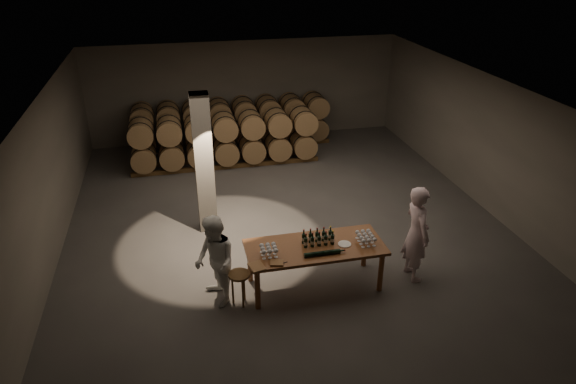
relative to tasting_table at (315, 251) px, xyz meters
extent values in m
plane|color=#4E4B49|center=(0.00, 2.50, -0.80)|extent=(12.00, 12.00, 0.00)
plane|color=#605E59|center=(0.00, 2.50, 2.40)|extent=(12.00, 12.00, 0.00)
plane|color=#656157|center=(0.00, 8.50, 0.80)|extent=(10.00, 0.00, 10.00)
plane|color=#656157|center=(0.00, -3.50, 0.80)|extent=(10.00, 0.00, 10.00)
plane|color=#656157|center=(-5.00, 2.50, 0.80)|extent=(0.00, 12.00, 12.00)
plane|color=#656157|center=(5.00, 2.50, 0.80)|extent=(0.00, 12.00, 12.00)
cube|color=gray|center=(-1.80, 2.70, 0.80)|extent=(0.40, 0.40, 3.20)
cylinder|color=brown|center=(-1.18, -0.43, -0.38)|extent=(0.10, 0.10, 0.84)
cylinder|color=brown|center=(1.18, -0.43, -0.38)|extent=(0.10, 0.10, 0.84)
cylinder|color=brown|center=(-1.18, 0.43, -0.38)|extent=(0.10, 0.10, 0.84)
cylinder|color=brown|center=(1.18, 0.43, -0.38)|extent=(0.10, 0.10, 0.84)
cube|color=brown|center=(0.00, 0.00, 0.07)|extent=(2.60, 1.10, 0.06)
cube|color=brown|center=(-0.57, 7.40, -0.74)|extent=(6.26, 0.10, 0.12)
cube|color=brown|center=(-0.57, 8.00, -0.74)|extent=(6.26, 0.10, 0.12)
cylinder|color=olive|center=(-3.30, 7.70, -0.33)|extent=(0.70, 0.95, 0.70)
cylinder|color=black|center=(-3.30, 7.44, -0.33)|extent=(0.73, 0.04, 0.73)
cylinder|color=black|center=(-3.30, 7.96, -0.33)|extent=(0.73, 0.04, 0.73)
cylinder|color=olive|center=(-2.52, 7.70, -0.33)|extent=(0.70, 0.95, 0.70)
cylinder|color=black|center=(-2.52, 7.44, -0.33)|extent=(0.73, 0.04, 0.73)
cylinder|color=black|center=(-2.52, 7.96, -0.33)|extent=(0.73, 0.04, 0.73)
cylinder|color=olive|center=(-1.74, 7.70, -0.33)|extent=(0.70, 0.95, 0.70)
cylinder|color=black|center=(-1.74, 7.44, -0.33)|extent=(0.73, 0.04, 0.73)
cylinder|color=black|center=(-1.74, 7.96, -0.33)|extent=(0.73, 0.04, 0.73)
cylinder|color=olive|center=(-0.96, 7.70, -0.33)|extent=(0.70, 0.95, 0.70)
cylinder|color=black|center=(-0.96, 7.44, -0.33)|extent=(0.73, 0.04, 0.73)
cylinder|color=black|center=(-0.96, 7.96, -0.33)|extent=(0.73, 0.04, 0.73)
cylinder|color=olive|center=(-0.18, 7.70, -0.33)|extent=(0.70, 0.95, 0.70)
cylinder|color=black|center=(-0.18, 7.44, -0.33)|extent=(0.73, 0.04, 0.73)
cylinder|color=black|center=(-0.18, 7.96, -0.33)|extent=(0.73, 0.04, 0.73)
cylinder|color=olive|center=(0.60, 7.70, -0.33)|extent=(0.70, 0.95, 0.70)
cylinder|color=black|center=(0.60, 7.44, -0.33)|extent=(0.73, 0.04, 0.73)
cylinder|color=black|center=(0.60, 7.96, -0.33)|extent=(0.73, 0.04, 0.73)
cylinder|color=olive|center=(1.38, 7.70, -0.33)|extent=(0.70, 0.95, 0.70)
cylinder|color=black|center=(1.38, 7.44, -0.33)|extent=(0.73, 0.04, 0.73)
cylinder|color=black|center=(1.38, 7.96, -0.33)|extent=(0.73, 0.04, 0.73)
cylinder|color=olive|center=(2.16, 7.70, -0.33)|extent=(0.70, 0.95, 0.70)
cylinder|color=black|center=(2.16, 7.44, -0.33)|extent=(0.73, 0.04, 0.73)
cylinder|color=black|center=(2.16, 7.96, -0.33)|extent=(0.73, 0.04, 0.73)
cylinder|color=olive|center=(-3.30, 7.70, 0.41)|extent=(0.70, 0.95, 0.70)
cylinder|color=black|center=(-3.30, 7.44, 0.41)|extent=(0.73, 0.04, 0.73)
cylinder|color=black|center=(-3.30, 7.96, 0.41)|extent=(0.73, 0.04, 0.73)
cylinder|color=olive|center=(-2.52, 7.70, 0.41)|extent=(0.70, 0.95, 0.70)
cylinder|color=black|center=(-2.52, 7.44, 0.41)|extent=(0.73, 0.04, 0.73)
cylinder|color=black|center=(-2.52, 7.96, 0.41)|extent=(0.73, 0.04, 0.73)
cylinder|color=olive|center=(-1.74, 7.70, 0.41)|extent=(0.70, 0.95, 0.70)
cylinder|color=black|center=(-1.74, 7.44, 0.41)|extent=(0.73, 0.04, 0.73)
cylinder|color=black|center=(-1.74, 7.96, 0.41)|extent=(0.73, 0.04, 0.73)
cylinder|color=olive|center=(-0.96, 7.70, 0.41)|extent=(0.70, 0.95, 0.70)
cylinder|color=black|center=(-0.96, 7.44, 0.41)|extent=(0.73, 0.04, 0.73)
cylinder|color=black|center=(-0.96, 7.96, 0.41)|extent=(0.73, 0.04, 0.73)
cylinder|color=olive|center=(-0.18, 7.70, 0.41)|extent=(0.70, 0.95, 0.70)
cylinder|color=black|center=(-0.18, 7.44, 0.41)|extent=(0.73, 0.04, 0.73)
cylinder|color=black|center=(-0.18, 7.96, 0.41)|extent=(0.73, 0.04, 0.73)
cylinder|color=olive|center=(0.60, 7.70, 0.41)|extent=(0.70, 0.95, 0.70)
cylinder|color=black|center=(0.60, 7.44, 0.41)|extent=(0.73, 0.04, 0.73)
cylinder|color=black|center=(0.60, 7.96, 0.41)|extent=(0.73, 0.04, 0.73)
cylinder|color=olive|center=(1.38, 7.70, 0.41)|extent=(0.70, 0.95, 0.70)
cylinder|color=black|center=(1.38, 7.44, 0.41)|extent=(0.73, 0.04, 0.73)
cylinder|color=black|center=(1.38, 7.96, 0.41)|extent=(0.73, 0.04, 0.73)
cylinder|color=olive|center=(2.16, 7.70, 0.41)|extent=(0.70, 0.95, 0.70)
cylinder|color=black|center=(2.16, 7.44, 0.41)|extent=(0.73, 0.04, 0.73)
cylinder|color=black|center=(2.16, 7.96, 0.41)|extent=(0.73, 0.04, 0.73)
cube|color=brown|center=(-0.96, 6.00, -0.74)|extent=(5.48, 0.10, 0.12)
cube|color=brown|center=(-0.96, 6.60, -0.74)|extent=(5.48, 0.10, 0.12)
cylinder|color=olive|center=(-3.30, 6.30, -0.33)|extent=(0.70, 0.95, 0.70)
cylinder|color=black|center=(-3.30, 6.04, -0.33)|extent=(0.73, 0.04, 0.73)
cylinder|color=black|center=(-3.30, 6.56, -0.33)|extent=(0.73, 0.04, 0.73)
cylinder|color=olive|center=(-2.52, 6.30, -0.33)|extent=(0.70, 0.95, 0.70)
cylinder|color=black|center=(-2.52, 6.04, -0.33)|extent=(0.73, 0.04, 0.73)
cylinder|color=black|center=(-2.52, 6.56, -0.33)|extent=(0.73, 0.04, 0.73)
cylinder|color=olive|center=(-1.74, 6.30, -0.33)|extent=(0.70, 0.95, 0.70)
cylinder|color=black|center=(-1.74, 6.04, -0.33)|extent=(0.73, 0.04, 0.73)
cylinder|color=black|center=(-1.74, 6.56, -0.33)|extent=(0.73, 0.04, 0.73)
cylinder|color=olive|center=(-0.96, 6.30, -0.33)|extent=(0.70, 0.95, 0.70)
cylinder|color=black|center=(-0.96, 6.04, -0.33)|extent=(0.73, 0.04, 0.73)
cylinder|color=black|center=(-0.96, 6.56, -0.33)|extent=(0.73, 0.04, 0.73)
cylinder|color=olive|center=(-0.18, 6.30, -0.33)|extent=(0.70, 0.95, 0.70)
cylinder|color=black|center=(-0.18, 6.04, -0.33)|extent=(0.73, 0.04, 0.73)
cylinder|color=black|center=(-0.18, 6.56, -0.33)|extent=(0.73, 0.04, 0.73)
cylinder|color=olive|center=(0.60, 6.30, -0.33)|extent=(0.70, 0.95, 0.70)
cylinder|color=black|center=(0.60, 6.04, -0.33)|extent=(0.73, 0.04, 0.73)
cylinder|color=black|center=(0.60, 6.56, -0.33)|extent=(0.73, 0.04, 0.73)
cylinder|color=olive|center=(1.38, 6.30, -0.33)|extent=(0.70, 0.95, 0.70)
cylinder|color=black|center=(1.38, 6.04, -0.33)|extent=(0.73, 0.04, 0.73)
cylinder|color=black|center=(1.38, 6.56, -0.33)|extent=(0.73, 0.04, 0.73)
cylinder|color=olive|center=(-3.30, 6.30, 0.41)|extent=(0.70, 0.95, 0.70)
cylinder|color=black|center=(-3.30, 6.04, 0.41)|extent=(0.73, 0.04, 0.73)
cylinder|color=black|center=(-3.30, 6.56, 0.41)|extent=(0.73, 0.04, 0.73)
cylinder|color=olive|center=(-2.52, 6.30, 0.41)|extent=(0.70, 0.95, 0.70)
cylinder|color=black|center=(-2.52, 6.04, 0.41)|extent=(0.73, 0.04, 0.73)
cylinder|color=black|center=(-2.52, 6.56, 0.41)|extent=(0.73, 0.04, 0.73)
cylinder|color=olive|center=(-1.74, 6.30, 0.41)|extent=(0.70, 0.95, 0.70)
cylinder|color=black|center=(-1.74, 6.04, 0.41)|extent=(0.73, 0.04, 0.73)
cylinder|color=black|center=(-1.74, 6.56, 0.41)|extent=(0.73, 0.04, 0.73)
cylinder|color=olive|center=(-0.96, 6.30, 0.41)|extent=(0.70, 0.95, 0.70)
cylinder|color=black|center=(-0.96, 6.04, 0.41)|extent=(0.73, 0.04, 0.73)
cylinder|color=black|center=(-0.96, 6.56, 0.41)|extent=(0.73, 0.04, 0.73)
cylinder|color=olive|center=(-0.18, 6.30, 0.41)|extent=(0.70, 0.95, 0.70)
cylinder|color=black|center=(-0.18, 6.04, 0.41)|extent=(0.73, 0.04, 0.73)
cylinder|color=black|center=(-0.18, 6.56, 0.41)|extent=(0.73, 0.04, 0.73)
cylinder|color=olive|center=(0.60, 6.30, 0.41)|extent=(0.70, 0.95, 0.70)
cylinder|color=black|center=(0.60, 6.04, 0.41)|extent=(0.73, 0.04, 0.73)
cylinder|color=black|center=(0.60, 6.56, 0.41)|extent=(0.73, 0.04, 0.73)
cylinder|color=olive|center=(1.38, 6.30, 0.41)|extent=(0.70, 0.95, 0.70)
cylinder|color=black|center=(1.38, 6.04, 0.41)|extent=(0.73, 0.04, 0.73)
cylinder|color=black|center=(1.38, 6.56, 0.41)|extent=(0.73, 0.04, 0.73)
cylinder|color=black|center=(-0.18, -0.01, 0.20)|extent=(0.07, 0.07, 0.20)
cylinder|color=silver|center=(-0.18, -0.01, 0.19)|extent=(0.07, 0.07, 0.06)
cylinder|color=black|center=(-0.18, -0.01, 0.34)|extent=(0.03, 0.03, 0.08)
cylinder|color=gold|center=(-0.18, -0.01, 0.39)|extent=(0.03, 0.03, 0.02)
cylinder|color=black|center=(-0.18, 0.14, 0.20)|extent=(0.07, 0.07, 0.20)
cylinder|color=silver|center=(-0.18, 0.14, 0.19)|extent=(0.07, 0.07, 0.06)
cylinder|color=black|center=(-0.18, 0.14, 0.34)|extent=(0.03, 0.03, 0.08)
cylinder|color=maroon|center=(-0.18, 0.14, 0.39)|extent=(0.03, 0.03, 0.02)
cylinder|color=black|center=(-0.05, -0.01, 0.20)|extent=(0.07, 0.07, 0.20)
cylinder|color=silver|center=(-0.05, -0.01, 0.19)|extent=(0.07, 0.07, 0.06)
cylinder|color=black|center=(-0.05, -0.01, 0.34)|extent=(0.03, 0.03, 0.08)
cylinder|color=maroon|center=(-0.05, -0.01, 0.39)|extent=(0.03, 0.03, 0.02)
cylinder|color=black|center=(-0.05, 0.14, 0.20)|extent=(0.07, 0.07, 0.20)
cylinder|color=silver|center=(-0.05, 0.14, 0.19)|extent=(0.07, 0.07, 0.06)
cylinder|color=black|center=(-0.05, 0.14, 0.34)|extent=(0.03, 0.03, 0.08)
cylinder|color=gold|center=(-0.05, 0.14, 0.39)|extent=(0.03, 0.03, 0.02)
cylinder|color=black|center=(0.08, -0.01, 0.20)|extent=(0.07, 0.07, 0.20)
cylinder|color=silver|center=(0.08, -0.01, 0.19)|extent=(0.07, 0.07, 0.06)
cylinder|color=black|center=(0.08, -0.01, 0.34)|extent=(0.03, 0.03, 0.08)
cylinder|color=gold|center=(0.08, -0.01, 0.39)|extent=(0.03, 0.03, 0.02)
cylinder|color=black|center=(0.08, 0.14, 0.20)|extent=(0.07, 0.07, 0.20)
cylinder|color=silver|center=(0.08, 0.14, 0.19)|extent=(0.07, 0.07, 0.06)
cylinder|color=black|center=(0.08, 0.14, 0.34)|extent=(0.03, 0.03, 0.08)
cylinder|color=maroon|center=(0.08, 0.14, 0.39)|extent=(0.03, 0.03, 0.02)
cylinder|color=black|center=(0.21, -0.01, 0.20)|extent=(0.07, 0.07, 0.20)
cylinder|color=silver|center=(0.21, -0.01, 0.19)|extent=(0.07, 0.07, 0.06)
cylinder|color=black|center=(0.21, -0.01, 0.34)|extent=(0.03, 0.03, 0.08)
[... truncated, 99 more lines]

